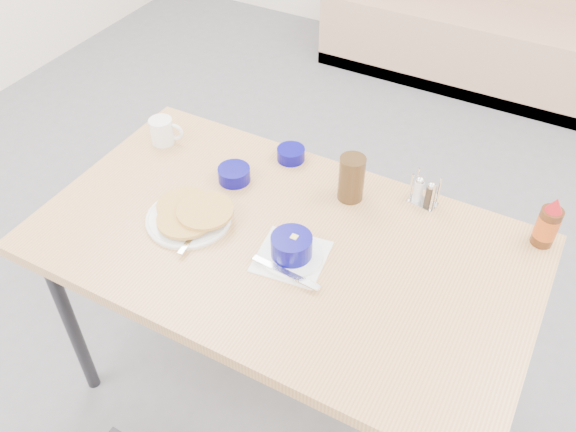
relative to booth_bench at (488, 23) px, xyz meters
The scene contains 10 objects.
booth_bench is the anchor object (origin of this frame).
dining_table 2.56m from the booth_bench, 90.00° to the right, with size 1.40×0.80×0.76m.
pancake_plate 2.64m from the booth_bench, 96.09° to the right, with size 0.25×0.26×0.04m.
coffee_mug 2.43m from the booth_bench, 103.95° to the right, with size 0.11×0.08×0.09m.
grits_setting 2.62m from the booth_bench, 88.82° to the right, with size 0.23×0.21×0.08m.
creamer_bowl 2.24m from the booth_bench, 94.07° to the right, with size 0.09×0.09×0.04m.
butter_bowl 2.43m from the booth_bench, 96.27° to the right, with size 0.10×0.10×0.05m.
amber_tumbler 2.33m from the booth_bench, 87.73° to the right, with size 0.08×0.08×0.15m, color #3A2612.
condiment_caddy 2.26m from the booth_bench, 82.42° to the right, with size 0.09×0.06×0.10m.
syrup_bottle 2.34m from the booth_bench, 73.74° to the right, with size 0.06×0.06×0.16m.
Camera 1 is at (0.59, -0.80, 1.98)m, focal length 38.00 mm.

